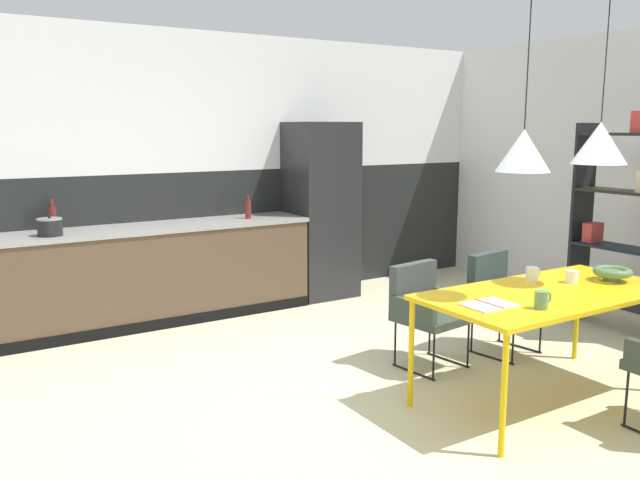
{
  "coord_description": "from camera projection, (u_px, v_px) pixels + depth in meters",
  "views": [
    {
      "loc": [
        -2.71,
        -3.06,
        1.81
      ],
      "look_at": [
        -0.27,
        0.85,
        1.01
      ],
      "focal_mm": 36.31,
      "sensor_mm": 36.0,
      "label": 1
    }
  ],
  "objects": [
    {
      "name": "open_shelf_unit",
      "position": [
        625.0,
        222.0,
        5.71
      ],
      "size": [
        0.3,
        0.92,
        1.95
      ],
      "rotation": [
        0.0,
        0.0,
        -1.57
      ],
      "color": "black",
      "rests_on": "ground"
    },
    {
      "name": "dining_table",
      "position": [
        550.0,
        297.0,
        4.25
      ],
      "size": [
        1.76,
        0.87,
        0.75
      ],
      "color": "#E9B211",
      "rests_on": "ground"
    },
    {
      "name": "fruit_bowl",
      "position": [
        613.0,
        273.0,
        4.51
      ],
      "size": [
        0.26,
        0.26,
        0.09
      ],
      "color": "#4C704C",
      "rests_on": "dining_table"
    },
    {
      "name": "armchair_far_side",
      "position": [
        499.0,
        291.0,
        5.24
      ],
      "size": [
        0.55,
        0.54,
        0.8
      ],
      "rotation": [
        0.0,
        0.0,
        3.3
      ],
      "color": "#333C35",
      "rests_on": "ground"
    },
    {
      "name": "pendant_lamp_over_table_near",
      "position": [
        523.0,
        150.0,
        3.89
      ],
      "size": [
        0.33,
        0.33,
        1.15
      ],
      "color": "black"
    },
    {
      "name": "mug_short_terracotta",
      "position": [
        572.0,
        276.0,
        4.47
      ],
      "size": [
        0.13,
        0.08,
        0.09
      ],
      "color": "white",
      "rests_on": "dining_table"
    },
    {
      "name": "cooking_pot",
      "position": [
        50.0,
        227.0,
        5.41
      ],
      "size": [
        0.2,
        0.2,
        0.17
      ],
      "color": "black",
      "rests_on": "kitchen_counter"
    },
    {
      "name": "pendant_lamp_over_table_far",
      "position": [
        600.0,
        143.0,
        4.23
      ],
      "size": [
        0.35,
        0.35,
        1.13
      ],
      "color": "black"
    },
    {
      "name": "bottle_spice_small",
      "position": [
        248.0,
        209.0,
        6.44
      ],
      "size": [
        0.06,
        0.06,
        0.24
      ],
      "color": "maroon",
      "rests_on": "kitchen_counter"
    },
    {
      "name": "mug_wide_latte",
      "position": [
        542.0,
        300.0,
        3.82
      ],
      "size": [
        0.13,
        0.08,
        0.11
      ],
      "color": "#5B8456",
      "rests_on": "dining_table"
    },
    {
      "name": "back_wall_splashback_dark",
      "position": [
        226.0,
        236.0,
        6.8
      ],
      "size": [
        6.72,
        0.12,
        1.37
      ],
      "primitive_type": "cube",
      "color": "black",
      "rests_on": "ground"
    },
    {
      "name": "armchair_near_window",
      "position": [
        425.0,
        303.0,
        4.93
      ],
      "size": [
        0.54,
        0.53,
        0.78
      ],
      "rotation": [
        0.0,
        0.0,
        3.28
      ],
      "color": "#333C35",
      "rests_on": "ground"
    },
    {
      "name": "bottle_oil_tall",
      "position": [
        53.0,
        218.0,
        5.68
      ],
      "size": [
        0.06,
        0.06,
        0.28
      ],
      "color": "maroon",
      "rests_on": "kitchen_counter"
    },
    {
      "name": "mug_glass_clear",
      "position": [
        532.0,
        274.0,
        4.5
      ],
      "size": [
        0.13,
        0.09,
        0.1
      ],
      "color": "white",
      "rests_on": "dining_table"
    },
    {
      "name": "open_book",
      "position": [
        489.0,
        305.0,
        3.89
      ],
      "size": [
        0.3,
        0.23,
        0.02
      ],
      "color": "white",
      "rests_on": "dining_table"
    },
    {
      "name": "ground_plane",
      "position": [
        423.0,
        404.0,
        4.28
      ],
      "size": [
        8.74,
        8.74,
        0.0
      ],
      "primitive_type": "plane",
      "color": "beige"
    },
    {
      "name": "kitchen_counter",
      "position": [
        110.0,
        279.0,
        5.86
      ],
      "size": [
        3.84,
        0.63,
        0.91
      ],
      "color": "brown",
      "rests_on": "ground"
    },
    {
      "name": "back_wall_panel_upper",
      "position": [
        223.0,
        103.0,
        6.56
      ],
      "size": [
        6.72,
        0.12,
        1.37
      ],
      "primitive_type": "cube",
      "color": "white",
      "rests_on": "back_wall_splashback_dark"
    },
    {
      "name": "refrigerator_column",
      "position": [
        321.0,
        210.0,
        6.95
      ],
      "size": [
        0.66,
        0.6,
        1.87
      ],
      "primitive_type": "cube",
      "color": "#232326",
      "rests_on": "ground"
    }
  ]
}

